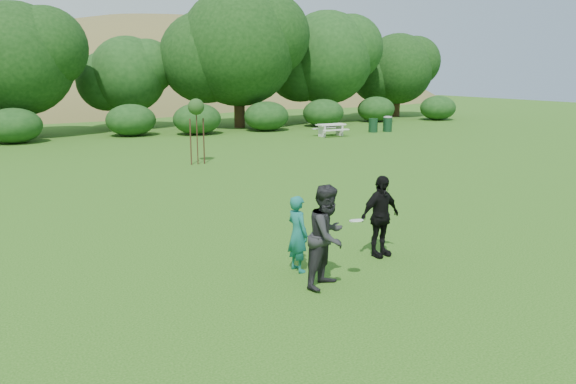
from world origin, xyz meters
The scene contains 11 objects.
ground centered at (0.00, 0.00, 0.00)m, with size 120.00×120.00×0.00m, color #19470C.
player_teal centered at (-1.08, 0.66, 0.79)m, with size 0.58×0.38×1.58m, color #16655C.
player_grey centered at (-1.00, -0.32, 0.99)m, with size 0.96×0.75×1.98m, color #242426.
player_black centered at (0.98, 0.60, 0.91)m, with size 1.07×0.44×1.82m, color black.
trash_can_near centered at (16.40, 20.82, 0.45)m, with size 0.60×0.60×0.90m, color #143820.
frisbee centered at (-0.54, -0.59, 1.30)m, with size 0.27×0.27×0.07m.
sapling centered at (1.79, 14.30, 2.42)m, with size 0.70×0.70×2.85m.
picnic_table centered at (12.70, 20.28, 0.52)m, with size 1.80×1.48×0.76m.
trash_can_lidded centered at (17.47, 20.65, 0.54)m, with size 0.60×0.60×1.05m.
hillside centered at (-0.56, 68.45, -11.97)m, with size 150.00×72.00×52.00m.
tree_row centered at (3.23, 28.68, 4.87)m, with size 53.92×10.38×9.62m.
Camera 1 is at (-6.60, -8.82, 4.06)m, focal length 35.00 mm.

